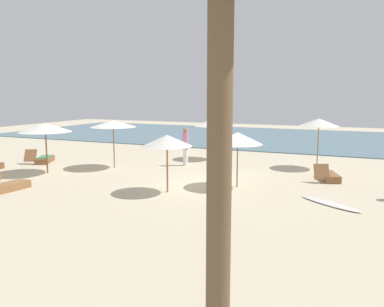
{
  "coord_description": "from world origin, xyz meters",
  "views": [
    {
      "loc": [
        5.15,
        -14.3,
        3.5
      ],
      "look_at": [
        -1.22,
        0.21,
        1.1
      ],
      "focal_mm": 37.24,
      "sensor_mm": 36.0,
      "label": 1
    }
  ],
  "objects_px": {
    "umbrella_4": "(45,128)",
    "person_3": "(185,146)",
    "lounger_3": "(7,186)",
    "umbrella_5": "(113,124)",
    "surfboard": "(330,204)",
    "lounger_0": "(44,159)",
    "umbrella_3": "(238,138)",
    "umbrella_6": "(212,123)",
    "lounger_2": "(328,176)",
    "umbrella_0": "(167,141)",
    "umbrella_1": "(319,122)"
  },
  "relations": [
    {
      "from": "umbrella_4",
      "to": "person_3",
      "type": "height_order",
      "value": "umbrella_4"
    },
    {
      "from": "lounger_3",
      "to": "person_3",
      "type": "distance_m",
      "value": 8.26
    },
    {
      "from": "umbrella_5",
      "to": "person_3",
      "type": "relative_size",
      "value": 1.22
    },
    {
      "from": "surfboard",
      "to": "lounger_0",
      "type": "bearing_deg",
      "value": 170.79
    },
    {
      "from": "umbrella_3",
      "to": "surfboard",
      "type": "xyz_separation_m",
      "value": [
        3.44,
        -1.15,
        -1.81
      ]
    },
    {
      "from": "umbrella_6",
      "to": "umbrella_3",
      "type": "bearing_deg",
      "value": -60.7
    },
    {
      "from": "lounger_2",
      "to": "person_3",
      "type": "bearing_deg",
      "value": 173.63
    },
    {
      "from": "umbrella_5",
      "to": "surfboard",
      "type": "xyz_separation_m",
      "value": [
        9.99,
        -2.61,
        -2.06
      ]
    },
    {
      "from": "umbrella_0",
      "to": "umbrella_4",
      "type": "height_order",
      "value": "umbrella_4"
    },
    {
      "from": "umbrella_6",
      "to": "person_3",
      "type": "relative_size",
      "value": 1.16
    },
    {
      "from": "umbrella_6",
      "to": "lounger_3",
      "type": "bearing_deg",
      "value": -113.93
    },
    {
      "from": "umbrella_6",
      "to": "lounger_0",
      "type": "relative_size",
      "value": 1.24
    },
    {
      "from": "lounger_2",
      "to": "umbrella_3",
      "type": "bearing_deg",
      "value": -139.53
    },
    {
      "from": "lounger_0",
      "to": "lounger_3",
      "type": "xyz_separation_m",
      "value": [
        3.2,
        -5.1,
        -0.01
      ]
    },
    {
      "from": "umbrella_6",
      "to": "umbrella_4",
      "type": "bearing_deg",
      "value": -129.26
    },
    {
      "from": "umbrella_3",
      "to": "lounger_0",
      "type": "distance_m",
      "value": 10.82
    },
    {
      "from": "umbrella_6",
      "to": "lounger_0",
      "type": "bearing_deg",
      "value": -148.88
    },
    {
      "from": "umbrella_5",
      "to": "surfboard",
      "type": "distance_m",
      "value": 10.52
    },
    {
      "from": "lounger_2",
      "to": "surfboard",
      "type": "xyz_separation_m",
      "value": [
        0.4,
        -3.75,
        -0.14
      ]
    },
    {
      "from": "umbrella_1",
      "to": "umbrella_3",
      "type": "bearing_deg",
      "value": -114.1
    },
    {
      "from": "umbrella_1",
      "to": "umbrella_4",
      "type": "bearing_deg",
      "value": -150.75
    },
    {
      "from": "umbrella_3",
      "to": "lounger_2",
      "type": "height_order",
      "value": "umbrella_3"
    },
    {
      "from": "umbrella_1",
      "to": "umbrella_0",
      "type": "bearing_deg",
      "value": -121.97
    },
    {
      "from": "umbrella_0",
      "to": "umbrella_5",
      "type": "relative_size",
      "value": 0.91
    },
    {
      "from": "umbrella_1",
      "to": "lounger_2",
      "type": "relative_size",
      "value": 1.35
    },
    {
      "from": "umbrella_6",
      "to": "lounger_3",
      "type": "distance_m",
      "value": 10.66
    },
    {
      "from": "umbrella_3",
      "to": "person_3",
      "type": "xyz_separation_m",
      "value": [
        -3.68,
        3.35,
        -0.88
      ]
    },
    {
      "from": "umbrella_1",
      "to": "umbrella_4",
      "type": "xyz_separation_m",
      "value": [
        -10.8,
        -6.05,
        -0.13
      ]
    },
    {
      "from": "umbrella_5",
      "to": "lounger_0",
      "type": "distance_m",
      "value": 4.53
    },
    {
      "from": "umbrella_3",
      "to": "umbrella_5",
      "type": "height_order",
      "value": "umbrella_5"
    },
    {
      "from": "umbrella_5",
      "to": "umbrella_6",
      "type": "bearing_deg",
      "value": 51.09
    },
    {
      "from": "lounger_0",
      "to": "umbrella_6",
      "type": "bearing_deg",
      "value": 31.12
    },
    {
      "from": "umbrella_4",
      "to": "person_3",
      "type": "distance_m",
      "value": 6.47
    },
    {
      "from": "lounger_0",
      "to": "lounger_3",
      "type": "relative_size",
      "value": 1.04
    },
    {
      "from": "umbrella_6",
      "to": "lounger_0",
      "type": "distance_m",
      "value": 8.9
    },
    {
      "from": "lounger_0",
      "to": "surfboard",
      "type": "distance_m",
      "value": 14.26
    },
    {
      "from": "lounger_0",
      "to": "person_3",
      "type": "bearing_deg",
      "value": 17.67
    },
    {
      "from": "umbrella_0",
      "to": "lounger_2",
      "type": "distance_m",
      "value": 6.92
    },
    {
      "from": "umbrella_0",
      "to": "lounger_0",
      "type": "height_order",
      "value": "umbrella_0"
    },
    {
      "from": "umbrella_3",
      "to": "lounger_0",
      "type": "height_order",
      "value": "umbrella_3"
    },
    {
      "from": "umbrella_6",
      "to": "person_3",
      "type": "xyz_separation_m",
      "value": [
        -0.51,
        -2.29,
        -0.99
      ]
    },
    {
      "from": "lounger_3",
      "to": "person_3",
      "type": "relative_size",
      "value": 0.91
    },
    {
      "from": "umbrella_1",
      "to": "umbrella_3",
      "type": "xyz_separation_m",
      "value": [
        -2.32,
        -5.19,
        -0.31
      ]
    },
    {
      "from": "umbrella_3",
      "to": "lounger_3",
      "type": "distance_m",
      "value": 8.59
    },
    {
      "from": "umbrella_1",
      "to": "umbrella_4",
      "type": "distance_m",
      "value": 12.38
    },
    {
      "from": "surfboard",
      "to": "umbrella_1",
      "type": "bearing_deg",
      "value": 100.04
    },
    {
      "from": "lounger_2",
      "to": "umbrella_6",
      "type": "bearing_deg",
      "value": 153.92
    },
    {
      "from": "umbrella_0",
      "to": "lounger_2",
      "type": "relative_size",
      "value": 1.19
    },
    {
      "from": "umbrella_4",
      "to": "surfboard",
      "type": "height_order",
      "value": "umbrella_4"
    },
    {
      "from": "person_3",
      "to": "surfboard",
      "type": "height_order",
      "value": "person_3"
    }
  ]
}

